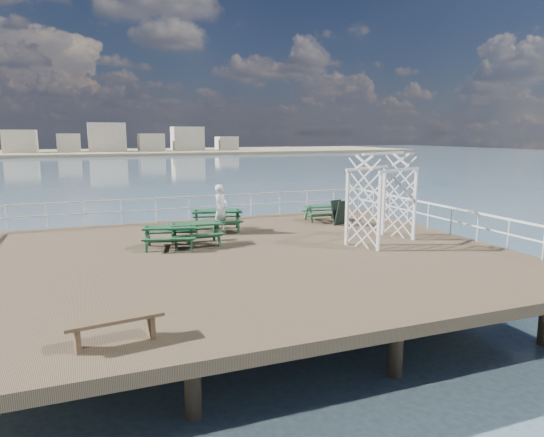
{
  "coord_description": "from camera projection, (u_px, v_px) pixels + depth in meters",
  "views": [
    {
      "loc": [
        -4.3,
        -14.75,
        3.89
      ],
      "look_at": [
        1.39,
        0.03,
        1.1
      ],
      "focal_mm": 32.0,
      "sensor_mm": 36.0,
      "label": 1
    }
  ],
  "objects": [
    {
      "name": "trellis_arbor",
      "position": [
        382.0,
        203.0,
        17.29
      ],
      "size": [
        2.94,
        2.34,
        3.24
      ],
      "rotation": [
        0.0,
        0.0,
        0.43
      ],
      "color": "silver",
      "rests_on": "ground"
    },
    {
      "name": "ground",
      "position": [
        232.0,
        259.0,
        15.78
      ],
      "size": [
        18.0,
        14.0,
        0.3
      ],
      "primitive_type": "cube",
      "color": "brown",
      "rests_on": "ground"
    },
    {
      "name": "picnic_table_b",
      "position": [
        217.0,
        216.0,
        19.43
      ],
      "size": [
        2.28,
        1.99,
        0.96
      ],
      "rotation": [
        0.0,
        0.0,
        -0.23
      ],
      "color": "#163D1E",
      "rests_on": "ground"
    },
    {
      "name": "picnic_table_a",
      "position": [
        170.0,
        233.0,
        16.53
      ],
      "size": [
        2.03,
        1.77,
        0.86
      ],
      "rotation": [
        0.0,
        0.0,
        -0.22
      ],
      "color": "#163D1E",
      "rests_on": "ground"
    },
    {
      "name": "flat_bench_far",
      "position": [
        115.0,
        324.0,
        9.03
      ],
      "size": [
        1.83,
        0.67,
        0.51
      ],
      "rotation": [
        0.0,
        0.0,
        0.14
      ],
      "color": "brown",
      "rests_on": "ground"
    },
    {
      "name": "picnic_table_d",
      "position": [
        195.0,
        229.0,
        17.06
      ],
      "size": [
        1.86,
        1.52,
        0.88
      ],
      "rotation": [
        0.0,
        0.0,
        -0.03
      ],
      "color": "#163D1E",
      "rests_on": "ground"
    },
    {
      "name": "railing",
      "position": [
        211.0,
        216.0,
        17.93
      ],
      "size": [
        17.77,
        13.76,
        1.1
      ],
      "color": "silver",
      "rests_on": "ground"
    },
    {
      "name": "picnic_table_c",
      "position": [
        323.0,
        210.0,
        21.79
      ],
      "size": [
        1.68,
        1.4,
        0.77
      ],
      "rotation": [
        0.0,
        0.0,
        -0.08
      ],
      "color": "#163D1E",
      "rests_on": "ground"
    },
    {
      "name": "person",
      "position": [
        221.0,
        209.0,
        18.95
      ],
      "size": [
        0.83,
        0.8,
        1.93
      ],
      "primitive_type": "imported",
      "rotation": [
        0.0,
        0.0,
        0.69
      ],
      "color": "silver",
      "rests_on": "ground"
    },
    {
      "name": "sandwich_board",
      "position": [
        339.0,
        213.0,
        20.8
      ],
      "size": [
        0.79,
        0.69,
        1.08
      ],
      "rotation": [
        0.0,
        0.0,
        0.38
      ],
      "color": "black",
      "rests_on": "ground"
    },
    {
      "name": "sea_backdrop",
      "position": [
        144.0,
        148.0,
        143.47
      ],
      "size": [
        300.0,
        300.0,
        9.2
      ],
      "color": "#40586B",
      "rests_on": "ground"
    }
  ]
}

